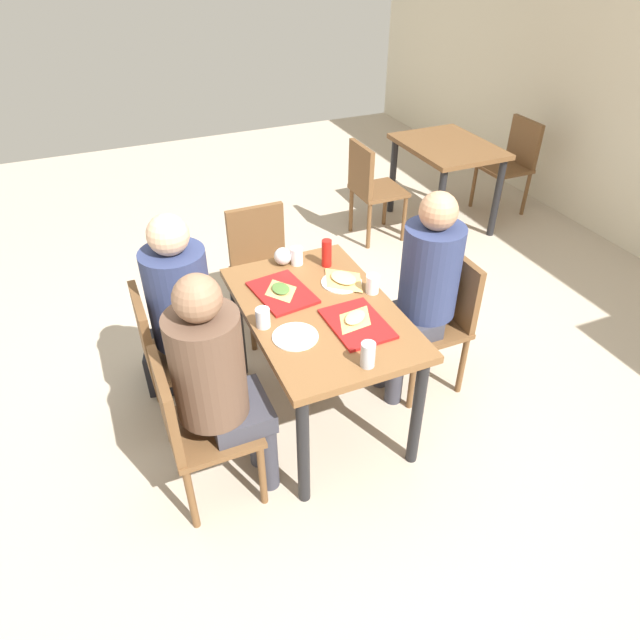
{
  "coord_description": "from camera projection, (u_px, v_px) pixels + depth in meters",
  "views": [
    {
      "loc": [
        2.16,
        -0.94,
        2.39
      ],
      "look_at": [
        0.0,
        0.0,
        0.66
      ],
      "focal_mm": 31.98,
      "sensor_mm": 36.0,
      "label": 1
    }
  ],
  "objects": [
    {
      "name": "background_chair_far",
      "position": [
        513.0,
        160.0,
        5.22
      ],
      "size": [
        0.4,
        0.4,
        0.84
      ],
      "color": "brown",
      "rests_on": "ground_plane"
    },
    {
      "name": "person_far_side",
      "position": [
        424.0,
        283.0,
        3.08
      ],
      "size": [
        0.32,
        0.42,
        1.25
      ],
      "color": "#383842",
      "rests_on": "ground_plane"
    },
    {
      "name": "plastic_cup_c",
      "position": [
        297.0,
        256.0,
        3.21
      ],
      "size": [
        0.07,
        0.07,
        0.1
      ],
      "primitive_type": "cylinder",
      "color": "white",
      "rests_on": "main_table"
    },
    {
      "name": "tray_red_far",
      "position": [
        357.0,
        324.0,
        2.77
      ],
      "size": [
        0.37,
        0.27,
        0.02
      ],
      "primitive_type": "cube",
      "rotation": [
        0.0,
        0.0,
        0.02
      ],
      "color": "red",
      "rests_on": "main_table"
    },
    {
      "name": "soda_can",
      "position": [
        368.0,
        355.0,
        2.49
      ],
      "size": [
        0.07,
        0.07,
        0.12
      ],
      "primitive_type": "cylinder",
      "color": "#B7BCC6",
      "rests_on": "main_table"
    },
    {
      "name": "background_table",
      "position": [
        447.0,
        158.0,
        4.92
      ],
      "size": [
        0.9,
        0.7,
        0.73
      ],
      "color": "brown",
      "rests_on": "ground_plane"
    },
    {
      "name": "chair_far_side",
      "position": [
        440.0,
        313.0,
        3.27
      ],
      "size": [
        0.4,
        0.4,
        0.84
      ],
      "color": "brown",
      "rests_on": "ground_plane"
    },
    {
      "name": "chair_left_end",
      "position": [
        262.0,
        262.0,
        3.74
      ],
      "size": [
        0.4,
        0.4,
        0.84
      ],
      "color": "brown",
      "rests_on": "ground_plane"
    },
    {
      "name": "chair_near_left",
      "position": [
        168.0,
        350.0,
        3.0
      ],
      "size": [
        0.4,
        0.4,
        0.84
      ],
      "color": "brown",
      "rests_on": "ground_plane"
    },
    {
      "name": "main_table",
      "position": [
        320.0,
        325.0,
        2.94
      ],
      "size": [
        1.14,
        0.73,
        0.73
      ],
      "color": "brown",
      "rests_on": "ground_plane"
    },
    {
      "name": "background_chair_near",
      "position": [
        370.0,
        185.0,
        4.75
      ],
      "size": [
        0.4,
        0.4,
        0.84
      ],
      "color": "brown",
      "rests_on": "ground_plane"
    },
    {
      "name": "pizza_slice_c",
      "position": [
        343.0,
        279.0,
        3.08
      ],
      "size": [
        0.26,
        0.22,
        0.02
      ],
      "color": "#DBAD60",
      "rests_on": "paper_plate_center"
    },
    {
      "name": "tray_red_near",
      "position": [
        282.0,
        293.0,
        2.99
      ],
      "size": [
        0.39,
        0.31,
        0.02
      ],
      "primitive_type": "cube",
      "rotation": [
        0.0,
        0.0,
        0.13
      ],
      "color": "red",
      "rests_on": "main_table"
    },
    {
      "name": "plastic_cup_b",
      "position": [
        263.0,
        318.0,
        2.73
      ],
      "size": [
        0.07,
        0.07,
        0.1
      ],
      "primitive_type": "cylinder",
      "color": "white",
      "rests_on": "main_table"
    },
    {
      "name": "handbag",
      "position": [
        163.0,
        362.0,
        3.46
      ],
      "size": [
        0.35,
        0.24,
        0.28
      ],
      "primitive_type": "cube",
      "rotation": [
        0.0,
        0.0,
        -0.28
      ],
      "color": "black",
      "rests_on": "ground_plane"
    },
    {
      "name": "person_in_brown_jacket",
      "position": [
        217.0,
        375.0,
        2.48
      ],
      "size": [
        0.32,
        0.42,
        1.25
      ],
      "color": "#383842",
      "rests_on": "ground_plane"
    },
    {
      "name": "person_in_red",
      "position": [
        188.0,
        306.0,
        2.9
      ],
      "size": [
        0.32,
        0.42,
        1.25
      ],
      "color": "#383842",
      "rests_on": "ground_plane"
    },
    {
      "name": "chair_near_right",
      "position": [
        193.0,
        424.0,
        2.58
      ],
      "size": [
        0.4,
        0.4,
        0.84
      ],
      "color": "brown",
      "rests_on": "ground_plane"
    },
    {
      "name": "condiment_bottle",
      "position": [
        327.0,
        253.0,
        3.18
      ],
      "size": [
        0.06,
        0.06,
        0.16
      ],
      "primitive_type": "cylinder",
      "color": "red",
      "rests_on": "main_table"
    },
    {
      "name": "pizza_slice_b",
      "position": [
        355.0,
        318.0,
        2.77
      ],
      "size": [
        0.22,
        0.23,
        0.02
      ],
      "color": "#DBAD60",
      "rests_on": "tray_red_far"
    },
    {
      "name": "plastic_cup_a",
      "position": [
        372.0,
        284.0,
        2.97
      ],
      "size": [
        0.07,
        0.07,
        0.1
      ],
      "primitive_type": "cylinder",
      "color": "white",
      "rests_on": "main_table"
    },
    {
      "name": "paper_plate_center",
      "position": [
        342.0,
        282.0,
        3.07
      ],
      "size": [
        0.22,
        0.22,
        0.01
      ],
      "primitive_type": "cylinder",
      "color": "white",
      "rests_on": "main_table"
    },
    {
      "name": "foil_bundle",
      "position": [
        283.0,
        256.0,
        3.21
      ],
      "size": [
        0.1,
        0.1,
        0.1
      ],
      "primitive_type": "sphere",
      "color": "silver",
      "rests_on": "main_table"
    },
    {
      "name": "pizza_slice_a",
      "position": [
        281.0,
        289.0,
        2.98
      ],
      "size": [
        0.18,
        0.13,
        0.02
      ],
      "color": "#DBAD60",
      "rests_on": "tray_red_near"
    },
    {
      "name": "paper_plate_near_edge",
      "position": [
        295.0,
        337.0,
        2.69
      ],
      "size": [
        0.22,
        0.22,
        0.01
      ],
      "primitive_type": "cylinder",
      "color": "white",
      "rests_on": "main_table"
    },
    {
      "name": "ground_plane",
      "position": [
        320.0,
        413.0,
        3.32
      ],
      "size": [
        10.0,
        10.0,
        0.02
      ],
      "primitive_type": "cube",
      "color": "#B7A893"
    }
  ]
}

